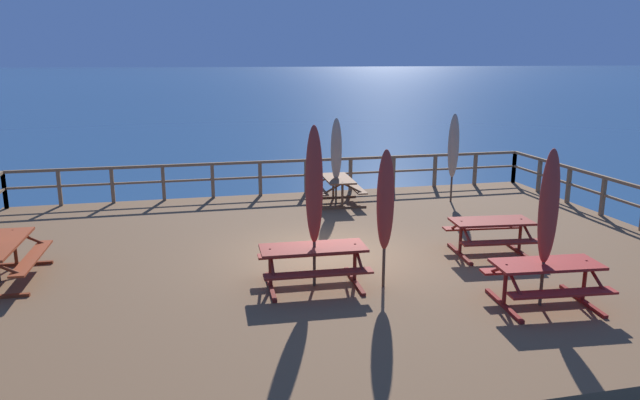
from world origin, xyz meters
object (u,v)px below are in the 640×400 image
picnic_table_mid_left (491,230)px  patio_umbrella_short_back (549,208)px  patio_umbrella_tall_back_right (314,186)px  patio_umbrella_tall_mid_left (385,201)px  picnic_table_mid_right (546,274)px  picnic_table_front_right (0,253)px  patio_umbrella_tall_mid_right (453,146)px  patio_umbrella_tall_back_left (336,150)px  picnic_table_back_right (338,185)px  picnic_table_front_left (313,257)px

picnic_table_mid_left → patio_umbrella_short_back: patio_umbrella_short_back is taller
patio_umbrella_tall_back_right → patio_umbrella_short_back: (3.62, -1.77, -0.18)m
patio_umbrella_short_back → patio_umbrella_tall_mid_left: (-2.36, 1.45, -0.09)m
picnic_table_mid_right → picnic_table_front_right: (-9.47, 3.33, 0.01)m
picnic_table_front_right → patio_umbrella_tall_back_right: 6.14m
patio_umbrella_tall_mid_right → patio_umbrella_tall_back_right: patio_umbrella_tall_back_right is taller
picnic_table_front_right → patio_umbrella_tall_back_right: patio_umbrella_tall_back_right is taller
picnic_table_mid_left → patio_umbrella_tall_back_right: size_ratio=0.61×
patio_umbrella_tall_mid_right → patio_umbrella_short_back: 7.64m
patio_umbrella_tall_back_left → picnic_table_mid_left: bearing=-68.1°
patio_umbrella_tall_mid_right → picnic_table_front_right: bearing=-160.0°
patio_umbrella_tall_mid_right → patio_umbrella_tall_back_right: bearing=-133.8°
patio_umbrella_short_back → patio_umbrella_tall_mid_right: bearing=76.3°
patio_umbrella_short_back → patio_umbrella_tall_back_right: bearing=153.9°
picnic_table_back_right → picnic_table_front_left: (-2.10, -6.18, 0.01)m
picnic_table_front_right → patio_umbrella_tall_mid_right: patio_umbrella_tall_mid_right is taller
picnic_table_front_left → patio_umbrella_tall_back_left: patio_umbrella_tall_back_left is taller
patio_umbrella_tall_back_left → patio_umbrella_short_back: bearing=-78.7°
patio_umbrella_short_back → patio_umbrella_tall_mid_left: bearing=148.4°
picnic_table_back_right → patio_umbrella_tall_back_left: size_ratio=0.69×
picnic_table_front_left → picnic_table_mid_right: (3.71, -1.78, -0.00)m
picnic_table_back_right → patio_umbrella_tall_back_left: patio_umbrella_tall_back_left is taller
picnic_table_mid_right → patio_umbrella_tall_back_right: bearing=154.5°
picnic_table_back_right → patio_umbrella_tall_back_right: size_ratio=0.57×
picnic_table_back_right → patio_umbrella_tall_mid_right: 3.56m
picnic_table_mid_left → picnic_table_mid_right: (-0.44, -2.71, 0.00)m
picnic_table_back_right → picnic_table_mid_right: same height
picnic_table_mid_left → patio_umbrella_tall_mid_right: bearing=74.7°
picnic_table_front_left → patio_umbrella_tall_back_right: 1.37m
picnic_table_back_right → patio_umbrella_short_back: 8.21m
picnic_table_mid_right → patio_umbrella_short_back: patio_umbrella_short_back is taller
patio_umbrella_tall_mid_right → patio_umbrella_tall_mid_left: size_ratio=1.00×
picnic_table_front_right → picnic_table_mid_right: bearing=-19.4°
picnic_table_front_right → patio_umbrella_tall_back_left: 9.13m
patio_umbrella_short_back → patio_umbrella_tall_mid_left: 2.77m
picnic_table_front_left → patio_umbrella_short_back: patio_umbrella_short_back is taller
picnic_table_mid_left → patio_umbrella_tall_mid_right: size_ratio=0.71×
picnic_table_front_left → picnic_table_front_right: 5.96m
picnic_table_mid_right → patio_umbrella_short_back: (-0.08, -0.01, 1.19)m
patio_umbrella_tall_back_left → picnic_table_mid_right: bearing=-78.2°
picnic_table_mid_left → patio_umbrella_tall_back_right: bearing=-167.1°
picnic_table_front_left → picnic_table_mid_right: bearing=-25.6°
patio_umbrella_tall_back_right → patio_umbrella_tall_back_left: bearing=71.9°
picnic_table_back_right → patio_umbrella_tall_mid_left: size_ratio=0.66×
picnic_table_mid_right → patio_umbrella_tall_back_right: size_ratio=0.64×
picnic_table_back_right → patio_umbrella_tall_back_left: bearing=-174.8°
picnic_table_front_right → patio_umbrella_tall_back_left: size_ratio=0.87×
patio_umbrella_tall_back_right → patio_umbrella_short_back: size_ratio=1.10×
patio_umbrella_tall_mid_right → patio_umbrella_tall_back_right: (-5.42, -5.65, 0.27)m
picnic_table_front_left → patio_umbrella_tall_mid_left: 1.71m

